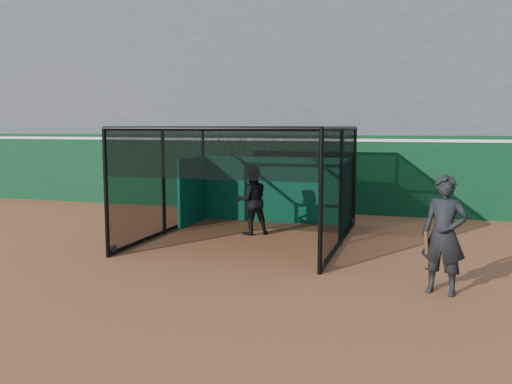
# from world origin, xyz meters

# --- Properties ---
(ground) EXTENTS (120.00, 120.00, 0.00)m
(ground) POSITION_xyz_m (0.00, 0.00, 0.00)
(ground) COLOR brown
(ground) RESTS_ON ground
(outfield_wall) EXTENTS (50.00, 0.50, 2.50)m
(outfield_wall) POSITION_xyz_m (0.00, 8.50, 1.29)
(outfield_wall) COLOR #093217
(outfield_wall) RESTS_ON ground
(grandstand) EXTENTS (50.00, 7.85, 8.95)m
(grandstand) POSITION_xyz_m (0.00, 12.27, 4.48)
(grandstand) COLOR #4C4C4F
(grandstand) RESTS_ON ground
(batting_cage) EXTENTS (4.65, 5.44, 2.74)m
(batting_cage) POSITION_xyz_m (-0.29, 3.73, 1.37)
(batting_cage) COLOR black
(batting_cage) RESTS_ON ground
(batter) EXTENTS (1.09, 1.04, 1.78)m
(batter) POSITION_xyz_m (-0.38, 4.31, 0.89)
(batter) COLOR black
(batter) RESTS_ON ground
(on_deck_player) EXTENTS (0.83, 0.65, 1.99)m
(on_deck_player) POSITION_xyz_m (4.16, 0.44, 1.00)
(on_deck_player) COLOR black
(on_deck_player) RESTS_ON ground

